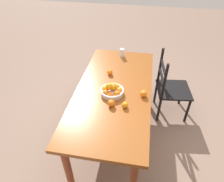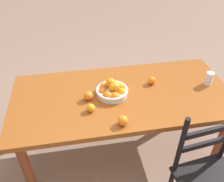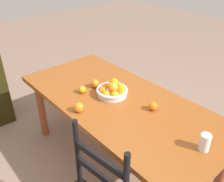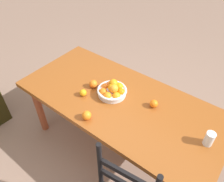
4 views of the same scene
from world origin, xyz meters
name	(u,v)px [view 4 (image 4 of 4)]	position (x,y,z in m)	size (l,w,h in m)	color
ground_plane	(118,145)	(0.00, 0.00, 0.00)	(12.00, 12.00, 0.00)	#856B5B
dining_table	(119,105)	(0.00, 0.00, 0.65)	(1.91, 0.89, 0.73)	brown
fruit_bowl	(112,90)	(0.09, -0.01, 0.78)	(0.28, 0.28, 0.15)	silver
orange_loose_0	(154,104)	(-0.29, -0.10, 0.77)	(0.07, 0.07, 0.07)	orange
orange_loose_1	(87,115)	(0.08, 0.36, 0.77)	(0.08, 0.08, 0.08)	orange
orange_loose_2	(83,93)	(0.29, 0.17, 0.77)	(0.07, 0.07, 0.07)	orange
orange_loose_3	(93,84)	(0.30, 0.02, 0.77)	(0.08, 0.08, 0.08)	orange
drinking_glass	(209,139)	(-0.80, -0.01, 0.79)	(0.07, 0.07, 0.12)	silver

